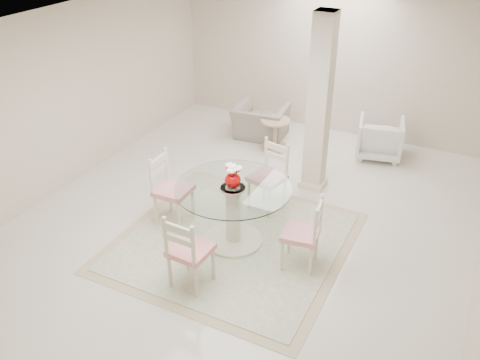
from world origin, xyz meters
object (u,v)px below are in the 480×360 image
at_px(column, 319,105).
at_px(dining_chair_west, 168,184).
at_px(dining_table, 233,215).
at_px(red_vase, 233,176).
at_px(recliner_taupe, 261,121).
at_px(dining_chair_south, 187,247).
at_px(dining_chair_east, 307,229).
at_px(armchair_white, 380,138).
at_px(side_table, 275,135).
at_px(dining_chair_north, 270,171).

distance_m(column, dining_chair_west, 2.47).
bearing_deg(column, dining_table, -103.05).
bearing_deg(dining_table, red_vase, -18.43).
bearing_deg(dining_chair_west, recliner_taupe, -0.29).
bearing_deg(recliner_taupe, dining_chair_south, 97.11).
xyz_separation_m(column, dining_chair_west, (-1.46, -1.85, -0.75)).
bearing_deg(dining_chair_east, dining_chair_west, -100.80).
relative_size(dining_table, recliner_taupe, 1.55).
xyz_separation_m(red_vase, dining_chair_west, (-1.02, 0.06, -0.41)).
xyz_separation_m(dining_chair_south, armchair_white, (1.18, 4.40, -0.24)).
distance_m(dining_chair_east, armchair_white, 3.44).
bearing_deg(column, dining_chair_south, -99.74).
xyz_separation_m(recliner_taupe, side_table, (0.44, -0.33, -0.05)).
bearing_deg(dining_table, dining_chair_east, -2.68).
distance_m(dining_table, dining_chair_west, 1.04).
bearing_deg(dining_chair_west, side_table, -9.16).
xyz_separation_m(dining_chair_east, recliner_taupe, (-2.08, 3.23, -0.25)).
distance_m(dining_chair_north, armchair_white, 2.59).
bearing_deg(side_table, recliner_taupe, 142.68).
bearing_deg(dining_chair_west, dining_chair_south, -139.31).
bearing_deg(dining_chair_west, armchair_white, -33.85).
relative_size(dining_chair_north, side_table, 2.04).
bearing_deg(dining_chair_south, dining_chair_north, -90.98).
height_order(red_vase, side_table, red_vase).
height_order(dining_chair_north, recliner_taupe, dining_chair_north).
height_order(dining_chair_north, dining_chair_west, dining_chair_west).
height_order(dining_chair_north, side_table, dining_chair_north).
height_order(column, side_table, column).
relative_size(red_vase, dining_chair_west, 0.27).
bearing_deg(red_vase, dining_chair_south, -93.46).
bearing_deg(armchair_white, dining_chair_west, 45.32).
relative_size(dining_table, red_vase, 4.74).
bearing_deg(armchair_white, column, 53.46).
relative_size(dining_table, armchair_white, 1.94).
relative_size(recliner_taupe, armchair_white, 1.26).
relative_size(dining_chair_east, armchair_white, 1.41).
height_order(dining_chair_east, side_table, dining_chair_east).
bearing_deg(recliner_taupe, dining_chair_west, 84.46).
relative_size(dining_table, dining_chair_south, 1.33).
bearing_deg(recliner_taupe, red_vase, 102.18).
bearing_deg(dining_chair_south, side_table, -78.89).
relative_size(dining_chair_west, side_table, 2.05).
bearing_deg(side_table, dining_chair_north, -69.07).
relative_size(dining_chair_east, dining_chair_south, 0.96).
distance_m(dining_table, recliner_taupe, 3.36).
distance_m(dining_chair_west, side_table, 2.84).
bearing_deg(dining_chair_west, dining_chair_north, -49.75).
bearing_deg(dining_chair_east, side_table, -158.34).
bearing_deg(dining_table, recliner_taupe, 108.49).
height_order(red_vase, armchair_white, red_vase).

